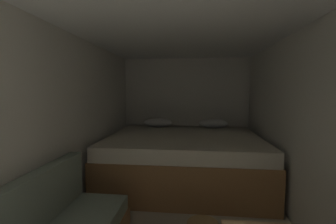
{
  "coord_description": "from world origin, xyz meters",
  "views": [
    {
      "loc": [
        0.11,
        -0.28,
        1.4
      ],
      "look_at": [
        -0.2,
        2.7,
        1.11
      ],
      "focal_mm": 23.8,
      "sensor_mm": 36.0,
      "label": 1
    }
  ],
  "objects": [
    {
      "name": "wall_right",
      "position": [
        1.21,
        1.71,
        1.01
      ],
      "size": [
        0.05,
        4.63,
        2.02
      ],
      "primitive_type": "cube",
      "color": "silver",
      "rests_on": "ground"
    },
    {
      "name": "ceiling_slab",
      "position": [
        0.0,
        1.71,
        2.04
      ],
      "size": [
        2.47,
        4.63,
        0.05
      ],
      "primitive_type": "cube",
      "color": "white",
      "rests_on": "wall_left"
    },
    {
      "name": "bed",
      "position": [
        0.0,
        3.07,
        0.37
      ],
      "size": [
        2.25,
        1.83,
        0.89
      ],
      "color": "olive",
      "rests_on": "ground"
    },
    {
      "name": "wall_back",
      "position": [
        0.0,
        4.05,
        1.01
      ],
      "size": [
        2.47,
        0.05,
        2.02
      ],
      "primitive_type": "cube",
      "color": "silver",
      "rests_on": "ground"
    },
    {
      "name": "wall_left",
      "position": [
        -1.21,
        1.71,
        1.01
      ],
      "size": [
        0.05,
        4.63,
        2.02
      ],
      "primitive_type": "cube",
      "color": "silver",
      "rests_on": "ground"
    }
  ]
}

